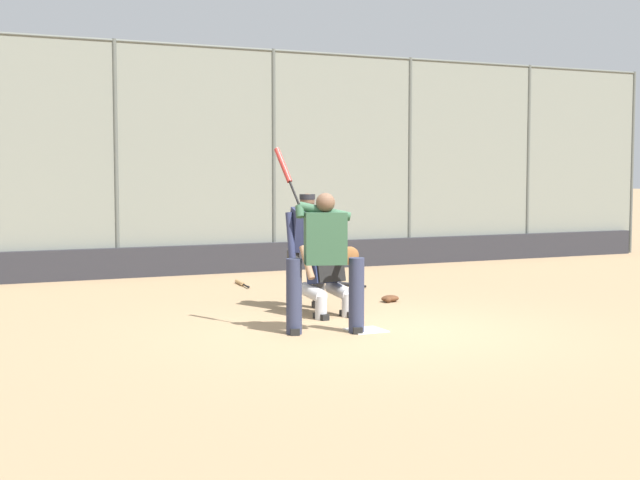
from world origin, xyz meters
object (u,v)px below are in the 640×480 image
at_px(umpire_home, 307,247).
at_px(spare_bat_near_backstop, 241,283).
at_px(spare_bat_third_base_side, 343,284).
at_px(fielding_glove_on_dirt, 390,299).
at_px(batter_at_plate, 325,257).
at_px(catcher_behind_plate, 328,270).

bearing_deg(umpire_home, spare_bat_near_backstop, -87.81).
xyz_separation_m(umpire_home, spare_bat_third_base_side, (-1.64, -2.17, -0.85)).
distance_m(umpire_home, spare_bat_third_base_side, 2.85).
bearing_deg(fielding_glove_on_dirt, spare_bat_near_backstop, -65.05).
xyz_separation_m(batter_at_plate, umpire_home, (-0.58, -1.82, -0.04)).
bearing_deg(fielding_glove_on_dirt, umpire_home, 5.04).
distance_m(batter_at_plate, fielding_glove_on_dirt, 2.92).
bearing_deg(spare_bat_near_backstop, umpire_home, -174.96).
xyz_separation_m(spare_bat_near_backstop, fielding_glove_on_dirt, (-1.33, 2.86, 0.02)).
height_order(catcher_behind_plate, umpire_home, umpire_home).
relative_size(umpire_home, spare_bat_third_base_side, 2.07).
bearing_deg(catcher_behind_plate, fielding_glove_on_dirt, -156.73).
bearing_deg(fielding_glove_on_dirt, batter_at_plate, 44.33).
relative_size(batter_at_plate, spare_bat_third_base_side, 2.82).
xyz_separation_m(catcher_behind_plate, spare_bat_near_backstop, (-0.09, -3.68, -0.60)).
xyz_separation_m(umpire_home, fielding_glove_on_dirt, (-1.41, -0.12, -0.83)).
height_order(spare_bat_third_base_side, fielding_glove_on_dirt, fielding_glove_on_dirt).
bearing_deg(batter_at_plate, spare_bat_near_backstop, -80.43).
height_order(umpire_home, spare_bat_third_base_side, umpire_home).
height_order(spare_bat_near_backstop, spare_bat_third_base_side, same).
bearing_deg(umpire_home, fielding_glove_on_dirt, -171.23).
relative_size(catcher_behind_plate, umpire_home, 0.74).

